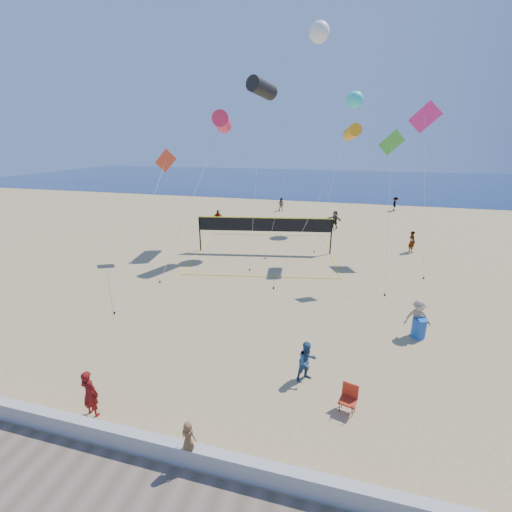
% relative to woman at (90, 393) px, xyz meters
% --- Properties ---
extents(ground, '(120.00, 120.00, 0.00)m').
position_rel_woman_xyz_m(ground, '(3.59, 2.21, -0.77)').
color(ground, tan).
rests_on(ground, ground).
extents(ocean, '(140.00, 50.00, 0.03)m').
position_rel_woman_xyz_m(ocean, '(3.59, 64.21, -0.76)').
color(ocean, '#112350').
rests_on(ocean, ground).
extents(seawall, '(32.00, 0.30, 0.60)m').
position_rel_woman_xyz_m(seawall, '(3.59, -0.79, -0.47)').
color(seawall, '#B9BAB5').
rests_on(seawall, ground).
extents(woman, '(0.60, 0.42, 1.54)m').
position_rel_woman_xyz_m(woman, '(0.00, 0.00, 0.00)').
color(woman, '#630D0D').
rests_on(woman, ground).
extents(toddler, '(0.42, 0.30, 0.80)m').
position_rel_woman_xyz_m(toddler, '(3.61, -0.84, 0.23)').
color(toddler, brown).
rests_on(toddler, seawall).
extents(bystander_a, '(0.90, 0.88, 1.47)m').
position_rel_woman_xyz_m(bystander_a, '(6.03, 3.27, -0.04)').
color(bystander_a, '#2D4D71').
rests_on(bystander_a, ground).
extents(bystander_b, '(1.15, 0.76, 1.66)m').
position_rel_woman_xyz_m(bystander_b, '(10.15, 7.30, 0.06)').
color(bystander_b, tan).
rests_on(bystander_b, ground).
extents(far_person_0, '(1.03, 0.80, 1.63)m').
position_rel_woman_xyz_m(far_person_0, '(-4.80, 22.91, 0.04)').
color(far_person_0, gray).
rests_on(far_person_0, ground).
extents(far_person_1, '(1.56, 1.16, 1.64)m').
position_rel_woman_xyz_m(far_person_1, '(5.89, 25.24, 0.05)').
color(far_person_1, gray).
rests_on(far_person_1, ground).
extents(far_person_2, '(0.61, 0.70, 1.61)m').
position_rel_woman_xyz_m(far_person_2, '(11.69, 19.41, 0.03)').
color(far_person_2, gray).
rests_on(far_person_2, ground).
extents(far_person_3, '(0.78, 0.63, 1.51)m').
position_rel_woman_xyz_m(far_person_3, '(-0.47, 31.99, -0.02)').
color(far_person_3, gray).
rests_on(far_person_3, ground).
extents(far_person_4, '(0.64, 1.06, 1.59)m').
position_rel_woman_xyz_m(far_person_4, '(12.23, 35.44, 0.02)').
color(far_person_4, gray).
rests_on(far_person_4, ground).
extents(camp_chair, '(0.59, 0.69, 1.01)m').
position_rel_woman_xyz_m(camp_chair, '(7.45, 2.18, -0.26)').
color(camp_chair, red).
rests_on(camp_chair, ground).
extents(trash_barrel, '(0.74, 0.74, 0.85)m').
position_rel_woman_xyz_m(trash_barrel, '(10.25, 7.21, -0.34)').
color(trash_barrel, '#1B53B2').
rests_on(trash_barrel, ground).
extents(volleyball_net, '(11.38, 11.26, 2.61)m').
position_rel_woman_xyz_m(volleyball_net, '(1.27, 16.63, 1.03)').
color(volleyball_net, black).
rests_on(volleyball_net, ground).
extents(kite_0, '(1.90, 10.08, 9.84)m').
position_rel_woman_xyz_m(kite_0, '(-2.29, 18.12, 8.31)').
color(kite_0, '#F0284D').
rests_on(kite_0, ground).
extents(kite_1, '(1.69, 5.48, 11.68)m').
position_rel_woman_xyz_m(kite_1, '(0.96, 16.91, 10.25)').
color(kite_1, black).
rests_on(kite_1, ground).
extents(kite_2, '(4.12, 7.67, 8.84)m').
position_rel_woman_xyz_m(kite_2, '(6.81, 17.01, 7.54)').
color(kite_2, orange).
rests_on(kite_2, ground).
extents(kite_3, '(2.43, 8.99, 7.35)m').
position_rel_woman_xyz_m(kite_3, '(-4.89, 13.88, 5.38)').
color(kite_3, '#E44326').
rests_on(kite_3, ground).
extents(kite_4, '(1.35, 2.64, 8.42)m').
position_rel_woman_xyz_m(kite_4, '(8.92, 13.34, 6.43)').
color(kite_4, green).
rests_on(kite_4, ground).
extents(kite_5, '(1.96, 5.44, 10.28)m').
position_rel_woman_xyz_m(kite_5, '(11.32, 19.06, 8.14)').
color(kite_5, '#E7287D').
rests_on(kite_5, ground).
extents(kite_6, '(3.24, 6.45, 15.57)m').
position_rel_woman_xyz_m(kite_6, '(4.05, 20.72, 14.10)').
color(kite_6, white).
rests_on(kite_6, ground).
extents(kite_7, '(2.88, 9.73, 11.79)m').
position_rel_woman_xyz_m(kite_7, '(6.77, 26.31, 10.32)').
color(kite_7, '#32E8D9').
rests_on(kite_7, ground).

